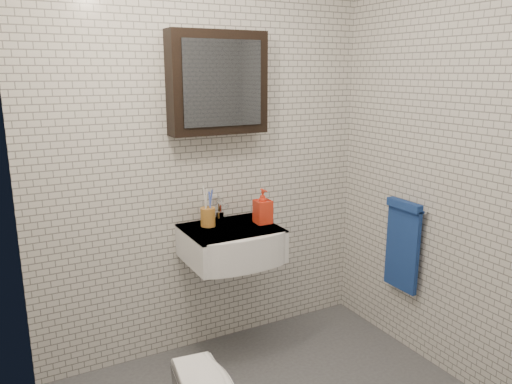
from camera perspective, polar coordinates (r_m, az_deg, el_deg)
room_shell at (r=2.19m, az=4.47°, el=5.67°), size 2.22×2.02×2.51m
washbasin at (r=3.02m, az=-2.55°, el=-5.98°), size 0.55×0.50×0.20m
faucet at (r=3.14m, az=-4.15°, el=-2.12°), size 0.06×0.20×0.15m
mirror_cabinet at (r=3.02m, az=-4.38°, el=12.31°), size 0.60×0.15×0.60m
towel_rail at (r=3.28m, az=16.42°, el=-5.48°), size 0.09×0.30×0.58m
toothbrush_cup at (r=3.05m, az=-5.52°, el=-2.74°), size 0.11×0.11×0.25m
soap_bottle at (r=3.07m, az=0.78°, el=-1.64°), size 0.10×0.10×0.22m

